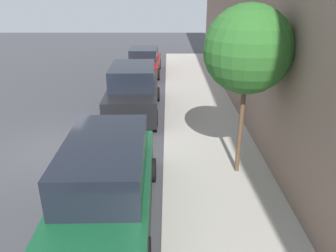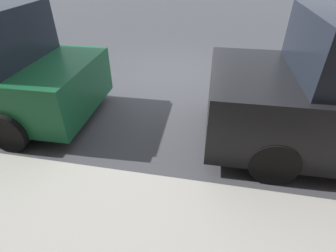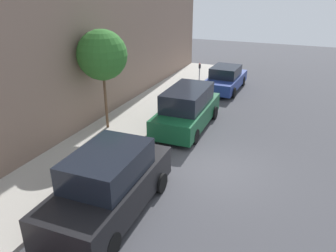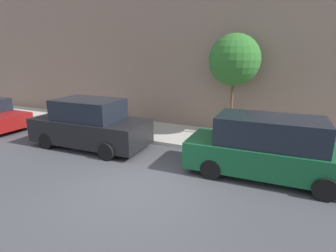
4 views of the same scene
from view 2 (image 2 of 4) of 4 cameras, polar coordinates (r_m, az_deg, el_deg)
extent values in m
plane|color=#424247|center=(6.54, -0.30, 10.85)|extent=(60.00, 60.00, 0.00)
cylinder|color=black|center=(5.84, -20.82, 8.98)|extent=(0.22, 0.64, 0.64)
cylinder|color=black|center=(4.60, -31.30, -1.06)|extent=(0.22, 0.64, 0.64)
cylinder|color=black|center=(5.21, 19.32, 6.33)|extent=(0.22, 0.65, 0.65)
cylinder|color=black|center=(3.67, 21.95, -7.11)|extent=(0.22, 0.65, 0.65)
camera|label=1|loc=(11.07, -77.48, 22.46)|focal=35.00mm
camera|label=3|loc=(12.80, 72.30, 31.09)|focal=35.00mm
camera|label=4|loc=(12.73, -14.43, 38.44)|focal=28.00mm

